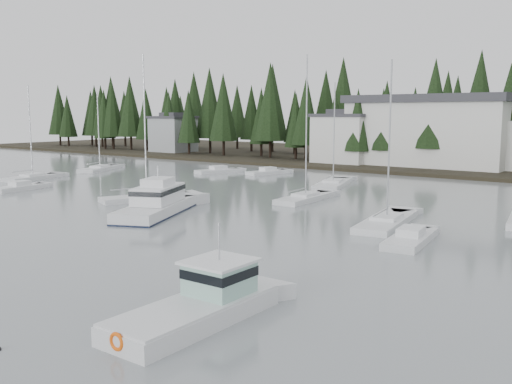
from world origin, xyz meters
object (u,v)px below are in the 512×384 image
lobster_boat_teal (201,308)px  sailboat_8 (33,179)px  runabout_1 (411,240)px  sailboat_9 (305,199)px  sailboat_4 (100,170)px  sailboat_5 (147,199)px  house_far_west (173,133)px  cabin_cruiser_center (157,206)px  runabout_4 (219,172)px  house_west (344,137)px  sailboat_2 (333,185)px  sailboat_1 (387,224)px  runabout_3 (268,173)px  harbor_inn (442,132)px  runabout_0 (20,189)px

lobster_boat_teal → sailboat_8: size_ratio=0.64×
runabout_1 → sailboat_9: bearing=45.6°
sailboat_4 → sailboat_5: size_ratio=0.82×
house_far_west → sailboat_9: bearing=-33.6°
cabin_cruiser_center → sailboat_5: 8.41m
house_far_west → runabout_4: house_far_west is taller
cabin_cruiser_center → sailboat_4: size_ratio=0.95×
lobster_boat_teal → sailboat_4: bearing=55.0°
house_west → sailboat_5: bearing=-86.2°
sailboat_2 → sailboat_9: bearing=178.9°
lobster_boat_teal → sailboat_2: bearing=21.9°
house_far_west → sailboat_1: (69.32, -44.92, -4.34)m
lobster_boat_teal → sailboat_8: sailboat_8 is taller
lobster_boat_teal → runabout_3: bearing=32.4°
sailboat_5 → sailboat_2: bearing=-1.3°
sailboat_4 → runabout_3: bearing=-90.1°
sailboat_9 → runabout_4: bearing=54.4°
house_far_west → lobster_boat_teal: size_ratio=1.04×
sailboat_1 → sailboat_5: sailboat_5 is taller
harbor_inn → runabout_4: (-23.85, -24.76, -5.64)m
sailboat_2 → sailboat_4: bearing=79.7°
sailboat_8 → runabout_3: size_ratio=1.87×
sailboat_4 → sailboat_5: bearing=-144.4°
lobster_boat_teal → runabout_0: size_ratio=1.26×
sailboat_4 → sailboat_1: bearing=-129.0°
runabout_1 → runabout_3: (-33.08, 28.97, 0.00)m
sailboat_4 → runabout_4: 18.57m
sailboat_5 → runabout_3: sailboat_5 is taller
house_far_west → runabout_0: 58.50m
house_west → cabin_cruiser_center: bearing=-79.1°
runabout_4 → harbor_inn: bearing=-26.5°
sailboat_5 → runabout_4: bearing=47.5°
sailboat_1 → runabout_3: (-29.16, 24.16, 0.06)m
cabin_cruiser_center → sailboat_4: 41.03m
sailboat_8 → runabout_4: bearing=-44.6°
house_far_west → sailboat_8: 48.91m
sailboat_4 → sailboat_8: bearing=168.1°
runabout_0 → sailboat_9: bearing=-73.8°
lobster_boat_teal → runabout_4: 59.79m
lobster_boat_teal → sailboat_2: (-17.99, 42.43, -0.48)m
sailboat_2 → runabout_0: size_ratio=1.95×
sailboat_9 → sailboat_5: bearing=122.5°
house_west → sailboat_9: bearing=-66.7°
sailboat_1 → runabout_3: 37.87m
harbor_inn → runabout_0: (-29.19, -52.60, -5.64)m
cabin_cruiser_center → runabout_4: size_ratio=1.58×
lobster_boat_teal → sailboat_5: size_ratio=0.56×
lobster_boat_teal → sailboat_8: (-52.45, 24.28, -0.46)m
sailboat_1 → sailboat_8: 49.77m
house_west → house_far_west: (-42.00, 2.00, -0.25)m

